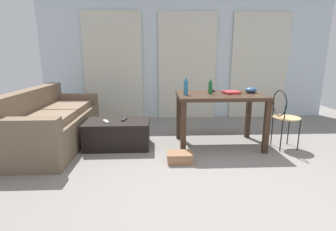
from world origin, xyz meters
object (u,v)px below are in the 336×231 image
Objects in this scene: bottle_near at (210,88)px; tv_remote_on_table at (213,91)px; book_stack at (231,92)px; couch at (52,124)px; bowl at (251,90)px; shoebox at (180,157)px; coffee_table at (118,134)px; tv_remote_secondary at (106,121)px; craft_table at (220,102)px; tv_remote_primary at (124,119)px; bottle_far at (186,88)px; scissors at (259,96)px; wire_chair at (283,112)px.

bottle_near reaches higher than tv_remote_on_table.
book_stack is 0.32m from tv_remote_on_table.
couch is 2.72m from book_stack.
shoebox is (-1.12, -0.70, -0.76)m from bowl.
coffee_table is 3.42× the size of book_stack.
tv_remote_secondary is (-2.14, -0.14, -0.42)m from bowl.
craft_table reaches higher than tv_remote_primary.
shoebox is at bearing -128.25° from bottle_near.
bottle_far is (1.99, -0.21, 0.56)m from couch.
tv_remote_on_table is at bearing 99.05° from craft_table.
scissors is 0.33× the size of shoebox.
bottle_near is at bearing 157.06° from scissors.
tv_remote_secondary is (-1.61, -0.33, -0.39)m from tv_remote_on_table.
tv_remote_primary is at bearing 177.21° from craft_table.
couch reaches higher than book_stack.
bottle_far is at bearing -5.46° from coffee_table.
bottle_near is (-0.14, 0.02, 0.20)m from craft_table.
shoebox is at bearing -114.80° from tv_remote_on_table.
scissors is at bearing -22.94° from bottle_near.
bottle_near reaches higher than couch.
book_stack is 0.84× the size of shoebox.
wire_chair is 4.11× the size of bottle_near.
tv_remote_secondary is at bearing -176.27° from bowl.
bottle_far is at bearing -1.38° from tv_remote_primary.
coffee_table is 2.09m from bowl.
tv_remote_primary and tv_remote_secondary have the same top height.
bowl is at bearing 148.13° from wire_chair.
book_stack is at bearing -26.65° from tv_remote_secondary.
bowl is 1.56× the size of scissors.
scissors is at bearing -27.05° from craft_table.
coffee_table is (1.00, -0.12, -0.13)m from couch.
shoebox is (1.02, -0.56, -0.34)m from tv_remote_secondary.
tv_remote_secondary is (-1.66, -0.05, -0.27)m from craft_table.
craft_table is 0.56m from bottle_far.
tv_remote_on_table is (2.46, 0.16, 0.46)m from couch.
bottle_far is 0.87× the size of book_stack.
bowl reaches higher than wire_chair.
bottle_far is 1.03m from tv_remote_primary.
bottle_near reaches higher than tv_remote_secondary.
bottle_far reaches higher than scissors.
bowl is at bearing -10.84° from tv_remote_on_table.
coffee_table is 0.26m from tv_remote_secondary.
scissors reaches higher than shoebox.
craft_table is 0.52m from bowl.
scissors is (0.52, -0.52, -0.01)m from tv_remote_on_table.
book_stack reaches higher than scissors.
tv_remote_primary is at bearing 170.26° from bottle_far.
bottle_near is 0.38m from bottle_far.
tv_remote_primary is (-1.41, 0.07, -0.27)m from craft_table.
craft_table is (2.50, -0.12, 0.34)m from couch.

